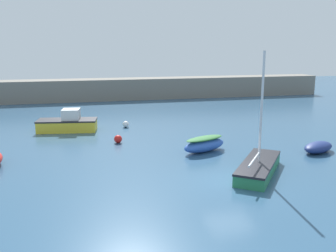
# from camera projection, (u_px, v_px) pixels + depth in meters

# --- Properties ---
(ground_plane) EXTENTS (120.00, 120.00, 0.20)m
(ground_plane) POSITION_uv_depth(u_px,v_px,m) (231.00, 183.00, 19.93)
(ground_plane) COLOR #2D5170
(harbor_breakwater) EXTENTS (52.17, 3.44, 2.75)m
(harbor_breakwater) POSITION_uv_depth(u_px,v_px,m) (137.00, 89.00, 50.46)
(harbor_breakwater) COLOR slate
(harbor_breakwater) RESTS_ON ground_plane
(rowboat_with_red_cover) EXTENTS (3.59, 2.41, 1.04)m
(rowboat_with_red_cover) POSITION_uv_depth(u_px,v_px,m) (204.00, 144.00, 25.32)
(rowboat_with_red_cover) COLOR #2D56B7
(rowboat_with_red_cover) RESTS_ON ground_plane
(sailboat_tall_mast) EXTENTS (4.58, 5.28, 6.80)m
(sailboat_tall_mast) POSITION_uv_depth(u_px,v_px,m) (258.00, 167.00, 20.92)
(sailboat_tall_mast) COLOR #287A4C
(sailboat_tall_mast) RESTS_ON ground_plane
(open_tender_yellow) EXTENTS (3.01, 2.42, 0.71)m
(open_tender_yellow) POSITION_uv_depth(u_px,v_px,m) (318.00, 147.00, 25.17)
(open_tender_yellow) COLOR navy
(open_tender_yellow) RESTS_ON ground_plane
(cabin_cruiser_white) EXTENTS (5.10, 2.69, 1.87)m
(cabin_cruiser_white) POSITION_uv_depth(u_px,v_px,m) (68.00, 123.00, 31.40)
(cabin_cruiser_white) COLOR yellow
(cabin_cruiser_white) RESTS_ON ground_plane
(mooring_buoy_white) EXTENTS (0.57, 0.57, 0.57)m
(mooring_buoy_white) POSITION_uv_depth(u_px,v_px,m) (126.00, 124.00, 32.85)
(mooring_buoy_white) COLOR white
(mooring_buoy_white) RESTS_ON ground_plane
(mooring_buoy_red) EXTENTS (0.59, 0.59, 0.59)m
(mooring_buoy_red) POSITION_uv_depth(u_px,v_px,m) (118.00, 139.00, 27.62)
(mooring_buoy_red) COLOR red
(mooring_buoy_red) RESTS_ON ground_plane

